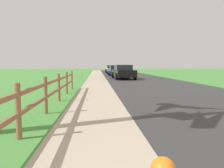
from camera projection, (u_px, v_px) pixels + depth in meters
name	position (u px, v px, depth m)	size (l,w,h in m)	color
ground_plane	(105.00, 78.00, 24.72)	(120.00, 120.00, 0.00)	#4B8E3D
road_asphalt	(132.00, 77.00, 26.96)	(7.00, 66.00, 0.01)	#343434
curb_concrete	(81.00, 77.00, 26.50)	(6.00, 66.00, 0.01)	#BBA790
grass_verge	(68.00, 77.00, 26.39)	(5.00, 66.00, 0.00)	#4B8E3D
rail_fence	(46.00, 92.00, 6.30)	(0.11, 13.37, 1.11)	#905C3F
parked_suv_black	(123.00, 72.00, 22.33)	(2.23, 5.03, 1.48)	black
parked_car_blue	(116.00, 71.00, 29.35)	(2.26, 4.41, 1.39)	navy
parked_car_beige	(112.00, 69.00, 37.21)	(2.22, 4.32, 1.44)	#C6B793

